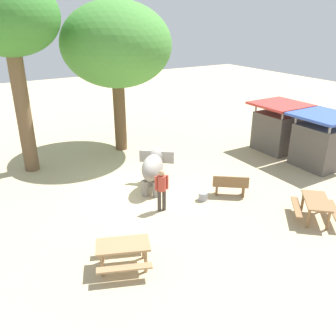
{
  "coord_description": "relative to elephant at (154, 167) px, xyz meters",
  "views": [
    {
      "loc": [
        11.76,
        -5.91,
        6.66
      ],
      "look_at": [
        0.12,
        1.2,
        0.8
      ],
      "focal_mm": 38.22,
      "sensor_mm": 36.0,
      "label": 1
    }
  ],
  "objects": [
    {
      "name": "market_stall_red",
      "position": [
        -0.65,
        7.81,
        0.17
      ],
      "size": [
        2.5,
        2.5,
        2.52
      ],
      "color": "#59514C",
      "rests_on": "ground_plane"
    },
    {
      "name": "picnic_table_near",
      "position": [
        5.08,
        3.61,
        -0.38
      ],
      "size": [
        2.1,
        2.1,
        0.78
      ],
      "rotation": [
        0.0,
        0.0,
        2.41
      ],
      "color": "olive",
      "rests_on": "ground_plane"
    },
    {
      "name": "person_handler",
      "position": [
        1.72,
        -0.63,
        -0.02
      ],
      "size": [
        0.32,
        0.49,
        1.62
      ],
      "rotation": [
        0.0,
        0.0,
        2.84
      ],
      "color": "#3F3833",
      "rests_on": "ground_plane"
    },
    {
      "name": "ground_plane",
      "position": [
        -0.06,
        -0.55,
        -0.97
      ],
      "size": [
        60.0,
        60.0,
        0.0
      ],
      "primitive_type": "plane",
      "color": "tan"
    },
    {
      "name": "elephant",
      "position": [
        0.0,
        0.0,
        0.0
      ],
      "size": [
        2.07,
        2.01,
        1.52
      ],
      "rotation": [
        0.0,
        0.0,
        2.44
      ],
      "color": "gray",
      "rests_on": "ground_plane"
    },
    {
      "name": "shade_tree_main",
      "position": [
        -5.11,
        0.87,
        4.33
      ],
      "size": [
        5.76,
        5.28,
        7.38
      ],
      "color": "brown",
      "rests_on": "ground_plane"
    },
    {
      "name": "picnic_table_far",
      "position": [
        3.95,
        -3.2,
        -0.38
      ],
      "size": [
        1.93,
        1.95,
        0.78
      ],
      "rotation": [
        0.0,
        0.0,
        1.19
      ],
      "color": "#9E7A51",
      "rests_on": "ground_plane"
    },
    {
      "name": "feed_bucket",
      "position": [
        1.88,
        1.13,
        -0.81
      ],
      "size": [
        0.36,
        0.36,
        0.32
      ],
      "primitive_type": "cylinder",
      "color": "gray",
      "rests_on": "ground_plane"
    },
    {
      "name": "shade_tree_secondary",
      "position": [
        -4.71,
        -3.87,
        5.5
      ],
      "size": [
        4.42,
        4.06,
        8.19
      ],
      "color": "brown",
      "rests_on": "ground_plane"
    },
    {
      "name": "wooden_bench",
      "position": [
        2.14,
        2.27,
        -0.5
      ],
      "size": [
        1.18,
        1.35,
        0.88
      ],
      "rotation": [
        0.0,
        0.0,
        0.91
      ],
      "color": "brown",
      "rests_on": "ground_plane"
    },
    {
      "name": "market_stall_blue",
      "position": [
        1.95,
        7.81,
        0.17
      ],
      "size": [
        2.5,
        2.5,
        2.52
      ],
      "color": "#59514C",
      "rests_on": "ground_plane"
    }
  ]
}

